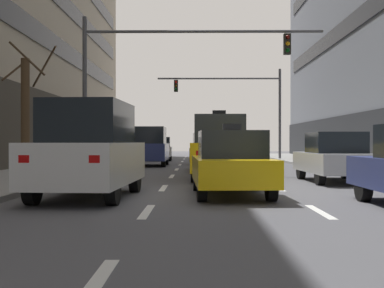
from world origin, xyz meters
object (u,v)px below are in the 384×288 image
(taxi_driving_0, at_px, (212,152))
(taxi_driving_2, at_px, (219,148))
(car_driving_4, at_px, (159,149))
(taxi_driving_6, at_px, (231,164))
(car_driving_3, at_px, (89,150))
(car_parked_2, at_px, (334,158))
(taxi_driving_5, at_px, (207,151))
(traffic_signal_1, at_px, (242,98))
(traffic_signal_0, at_px, (160,64))
(car_driving_1, at_px, (150,147))
(street_tree_0, at_px, (26,114))

(taxi_driving_0, bearing_deg, taxi_driving_2, -89.28)
(taxi_driving_0, height_order, car_driving_4, taxi_driving_0)
(taxi_driving_2, distance_m, taxi_driving_6, 5.36)
(taxi_driving_2, xyz_separation_m, car_driving_3, (-3.26, -5.90, 0.01))
(taxi_driving_6, bearing_deg, car_parked_2, 50.01)
(taxi_driving_2, relative_size, taxi_driving_5, 1.04)
(taxi_driving_2, distance_m, traffic_signal_1, 19.51)
(car_driving_3, xyz_separation_m, traffic_signal_1, (5.75, 24.96, 3.32))
(car_parked_2, relative_size, traffic_signal_0, 0.44)
(taxi_driving_5, bearing_deg, traffic_signal_0, -103.02)
(car_driving_1, relative_size, taxi_driving_6, 1.03)
(car_driving_1, relative_size, car_parked_2, 1.01)
(car_driving_3, bearing_deg, taxi_driving_6, 9.41)
(car_driving_1, height_order, taxi_driving_5, car_driving_1)
(car_driving_3, distance_m, street_tree_0, 6.41)
(traffic_signal_0, bearing_deg, taxi_driving_2, -55.22)
(taxi_driving_6, bearing_deg, car_driving_3, -170.59)
(taxi_driving_2, height_order, street_tree_0, street_tree_0)
(car_driving_1, height_order, street_tree_0, street_tree_0)
(car_driving_3, height_order, car_driving_4, car_driving_3)
(taxi_driving_0, bearing_deg, car_driving_4, 104.20)
(taxi_driving_2, distance_m, car_driving_3, 6.74)
(car_driving_3, xyz_separation_m, traffic_signal_0, (0.98, 9.18, 3.36))
(car_driving_3, relative_size, taxi_driving_5, 1.07)
(car_driving_4, distance_m, taxi_driving_6, 24.14)
(taxi_driving_5, height_order, street_tree_0, street_tree_0)
(car_driving_4, relative_size, taxi_driving_5, 1.01)
(taxi_driving_6, distance_m, car_parked_2, 5.66)
(taxi_driving_6, relative_size, street_tree_0, 0.96)
(taxi_driving_2, height_order, car_driving_3, taxi_driving_2)
(taxi_driving_0, height_order, car_driving_1, car_driving_1)
(traffic_signal_1, bearing_deg, taxi_driving_6, -95.69)
(taxi_driving_2, height_order, car_parked_2, taxi_driving_2)
(taxi_driving_2, xyz_separation_m, car_parked_2, (3.69, -1.02, -0.30))
(car_driving_3, bearing_deg, car_driving_1, 90.03)
(car_driving_3, relative_size, taxi_driving_6, 1.10)
(car_driving_4, xyz_separation_m, traffic_signal_1, (5.90, 0.53, 3.62))
(car_driving_4, distance_m, street_tree_0, 19.33)
(taxi_driving_2, relative_size, street_tree_0, 1.04)
(traffic_signal_1, xyz_separation_m, street_tree_0, (-9.00, -19.55, -2.19))
(street_tree_0, bearing_deg, car_parked_2, -2.98)
(car_driving_1, distance_m, car_driving_4, 8.17)
(traffic_signal_1, bearing_deg, taxi_driving_5, -111.97)
(taxi_driving_2, xyz_separation_m, taxi_driving_6, (0.05, -5.35, -0.32))
(car_driving_4, relative_size, car_parked_2, 1.02)
(taxi_driving_6, bearing_deg, car_driving_4, 98.26)
(taxi_driving_2, bearing_deg, traffic_signal_0, 124.78)
(car_driving_1, relative_size, car_driving_3, 0.93)
(car_driving_1, xyz_separation_m, car_parked_2, (6.96, -11.39, -0.26))
(taxi_driving_6, xyz_separation_m, traffic_signal_1, (2.43, 24.41, 3.66))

